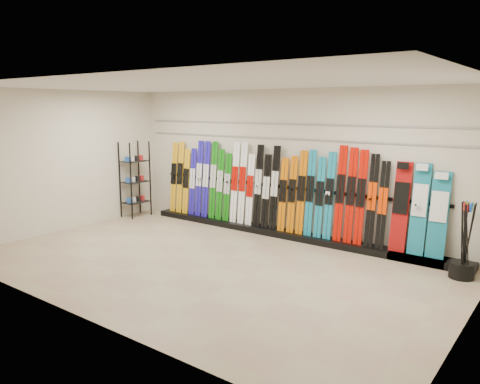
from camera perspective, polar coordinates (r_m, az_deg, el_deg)
The scene contains 13 objects.
floor at distance 8.05m, azimuth -3.98°, elevation -8.80°, with size 8.00×8.00×0.00m, color tan.
back_wall at distance 9.71m, azimuth 5.57°, elevation 3.56°, with size 8.00×8.00×0.00m, color beige.
left_wall at distance 10.73m, azimuth -20.56°, elevation 3.59°, with size 5.00×5.00×0.00m, color beige.
right_wall at distance 5.95m, azimuth 26.52°, elevation -1.76°, with size 5.00×5.00×0.00m, color beige.
ceiling at distance 7.62m, azimuth -4.26°, elevation 13.04°, with size 8.00×8.00×0.00m, color silver.
ski_rack_base at distance 9.69m, azimuth 5.89°, elevation -5.15°, with size 8.00×0.40×0.12m, color black.
skis at distance 9.87m, azimuth 2.77°, elevation 0.49°, with size 5.36×0.20×1.81m.
snowboards at distance 8.59m, azimuth 21.01°, elevation -2.10°, with size 0.94×0.24×1.58m.
accessory_rack at distance 11.61m, azimuth -12.66°, elevation 1.52°, with size 0.40×0.60×1.82m, color black.
pole_bin at distance 8.17m, azimuth 25.41°, elevation -8.60°, with size 0.38×0.38×0.25m, color black.
ski_poles at distance 8.05m, azimuth 25.76°, elevation -5.30°, with size 0.22×0.31×1.18m.
slatwall_rail_0 at distance 9.65m, azimuth 5.56°, elevation 6.50°, with size 7.60×0.02×0.03m, color gray.
slatwall_rail_1 at distance 9.63m, azimuth 5.60°, elevation 8.28°, with size 7.60×0.02×0.03m, color gray.
Camera 1 is at (4.98, -5.76, 2.63)m, focal length 35.00 mm.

